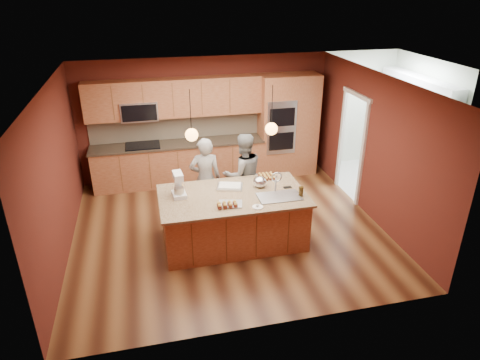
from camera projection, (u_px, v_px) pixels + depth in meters
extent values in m
plane|color=#3F1F11|center=(228.00, 228.00, 7.86)|extent=(5.50, 5.50, 0.00)
plane|color=white|center=(226.00, 81.00, 6.71)|extent=(5.50, 5.50, 0.00)
plane|color=#511D15|center=(205.00, 119.00, 9.49)|extent=(5.50, 0.00, 5.50)
plane|color=#511D15|center=(269.00, 239.00, 5.08)|extent=(5.50, 0.00, 5.50)
plane|color=#511D15|center=(56.00, 176.00, 6.72)|extent=(0.00, 5.00, 5.00)
plane|color=#511D15|center=(374.00, 148.00, 7.85)|extent=(0.00, 5.00, 5.00)
cube|color=brown|center=(179.00, 163.00, 9.48)|extent=(3.70, 0.60, 0.90)
cube|color=#30271E|center=(178.00, 144.00, 9.27)|extent=(3.74, 0.64, 0.04)
cube|color=beige|center=(176.00, 126.00, 9.40)|extent=(3.70, 0.03, 0.56)
cube|color=brown|center=(175.00, 98.00, 8.96)|extent=(3.70, 0.36, 0.80)
cube|color=black|center=(143.00, 146.00, 9.09)|extent=(0.72, 0.52, 0.03)
cube|color=#B6B8BE|center=(139.00, 110.00, 8.89)|extent=(0.76, 0.40, 0.40)
cube|color=brown|center=(277.00, 126.00, 9.64)|extent=(0.80, 0.60, 2.30)
cube|color=#B6B8BE|center=(282.00, 128.00, 9.35)|extent=(0.66, 0.04, 1.20)
cube|color=brown|center=(304.00, 124.00, 9.77)|extent=(0.50, 0.60, 2.30)
plane|color=beige|center=(375.00, 182.00, 9.67)|extent=(2.60, 2.60, 0.00)
plane|color=beige|center=(421.00, 122.00, 9.28)|extent=(0.00, 2.70, 2.70)
cube|color=white|center=(418.00, 95.00, 8.98)|extent=(0.35, 2.40, 0.75)
cylinder|color=black|center=(191.00, 113.00, 6.37)|extent=(0.01, 0.01, 0.70)
sphere|color=#E09040|center=(192.00, 135.00, 6.52)|extent=(0.20, 0.20, 0.20)
cylinder|color=black|center=(272.00, 107.00, 6.63)|extent=(0.01, 0.01, 0.70)
sphere|color=#E09040|center=(271.00, 129.00, 6.78)|extent=(0.20, 0.20, 0.20)
cube|color=brown|center=(233.00, 219.00, 7.32)|extent=(2.34, 1.27, 0.86)
cube|color=#CCB18B|center=(233.00, 196.00, 7.13)|extent=(2.44, 1.37, 0.04)
cube|color=#B6B8BE|center=(279.00, 201.00, 7.09)|extent=(0.70, 0.41, 0.18)
imported|color=black|center=(205.00, 179.00, 7.92)|extent=(0.61, 0.42, 1.60)
imported|color=gray|center=(243.00, 175.00, 8.06)|extent=(0.87, 0.72, 1.62)
cube|color=white|center=(179.00, 195.00, 7.05)|extent=(0.24, 0.30, 0.07)
cube|color=white|center=(178.00, 182.00, 7.08)|extent=(0.12, 0.10, 0.28)
cube|color=white|center=(178.00, 176.00, 6.93)|extent=(0.16, 0.29, 0.11)
cylinder|color=silver|center=(179.00, 192.00, 6.98)|extent=(0.16, 0.16, 0.15)
cube|color=silver|center=(230.00, 187.00, 7.36)|extent=(0.50, 0.43, 0.03)
cube|color=white|center=(230.00, 186.00, 7.35)|extent=(0.43, 0.36, 0.02)
cube|color=#B6B8BE|center=(230.00, 204.00, 6.80)|extent=(0.43, 0.35, 0.02)
ellipsoid|color=silver|center=(260.00, 182.00, 7.35)|extent=(0.24, 0.24, 0.20)
cylinder|color=white|center=(258.00, 207.00, 6.72)|extent=(0.17, 0.17, 0.01)
cylinder|color=#33230B|center=(301.00, 191.00, 7.05)|extent=(0.08, 0.08, 0.16)
cube|color=black|center=(287.00, 187.00, 7.36)|extent=(0.14, 0.08, 0.01)
cube|color=white|center=(407.00, 165.00, 9.31)|extent=(0.69, 0.71, 0.95)
cube|color=white|center=(391.00, 155.00, 9.98)|extent=(0.67, 0.68, 0.88)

